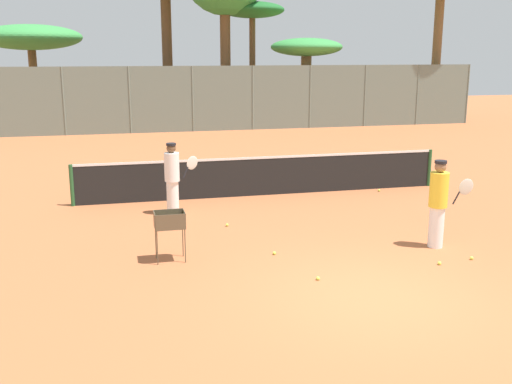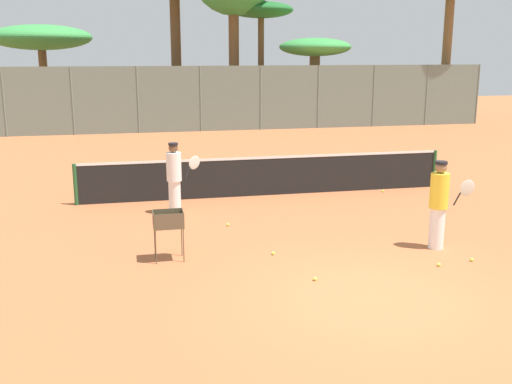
{
  "view_description": "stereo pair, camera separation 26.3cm",
  "coord_description": "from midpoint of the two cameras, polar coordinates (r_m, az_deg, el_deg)",
  "views": [
    {
      "loc": [
        -3.95,
        -8.19,
        3.82
      ],
      "look_at": [
        -1.11,
        3.48,
        1.0
      ],
      "focal_mm": 42.0,
      "sensor_mm": 36.0,
      "label": 1
    },
    {
      "loc": [
        -3.7,
        -8.25,
        3.82
      ],
      "look_at": [
        -1.11,
        3.48,
        1.0
      ],
      "focal_mm": 42.0,
      "sensor_mm": 36.0,
      "label": 2
    }
  ],
  "objects": [
    {
      "name": "ground_plane",
      "position": [
        9.84,
        11.7,
        -9.92
      ],
      "size": [
        80.0,
        80.0,
        0.0
      ],
      "primitive_type": "plane",
      "color": "#B26038"
    },
    {
      "name": "tree_2",
      "position": [
        35.04,
        -19.59,
        13.63
      ],
      "size": [
        5.37,
        5.37,
        5.25
      ],
      "color": "brown",
      "rests_on": "ground_plane"
    },
    {
      "name": "back_fence",
      "position": [
        29.66,
        -5.04,
        8.82
      ],
      "size": [
        30.18,
        0.08,
        3.17
      ],
      "color": "slate",
      "rests_on": "ground_plane"
    },
    {
      "name": "parked_car",
      "position": [
        32.47,
        -11.88,
        7.33
      ],
      "size": [
        4.2,
        1.7,
        1.6
      ],
      "color": "#232328",
      "rests_on": "ground_plane"
    },
    {
      "name": "tennis_ball_3",
      "position": [
        12.0,
        20.45,
        -6.06
      ],
      "size": [
        0.07,
        0.07,
        0.07
      ],
      "primitive_type": "sphere",
      "color": "#D1E54C",
      "rests_on": "ground_plane"
    },
    {
      "name": "tennis_ball_1",
      "position": [
        13.47,
        -2.13,
        -3.14
      ],
      "size": [
        0.07,
        0.07,
        0.07
      ],
      "primitive_type": "sphere",
      "color": "#D1E54C",
      "rests_on": "ground_plane"
    },
    {
      "name": "tennis_ball_2",
      "position": [
        11.54,
        17.64,
        -6.6
      ],
      "size": [
        0.07,
        0.07,
        0.07
      ],
      "primitive_type": "sphere",
      "color": "#D1E54C",
      "rests_on": "ground_plane"
    },
    {
      "name": "tennis_ball_0",
      "position": [
        11.6,
        2.3,
        -5.85
      ],
      "size": [
        0.07,
        0.07,
        0.07
      ],
      "primitive_type": "sphere",
      "color": "#D1E54C",
      "rests_on": "ground_plane"
    },
    {
      "name": "tennis_ball_4",
      "position": [
        10.4,
        6.37,
        -8.22
      ],
      "size": [
        0.07,
        0.07,
        0.07
      ],
      "primitive_type": "sphere",
      "color": "#D1E54C",
      "rests_on": "ground_plane"
    },
    {
      "name": "tree_0",
      "position": [
        32.66,
        5.88,
        13.27
      ],
      "size": [
        3.8,
        3.8,
        4.55
      ],
      "color": "brown",
      "rests_on": "ground_plane"
    },
    {
      "name": "player_white_outfit",
      "position": [
        14.41,
        -7.25,
        1.4
      ],
      "size": [
        0.88,
        0.43,
        1.73
      ],
      "rotation": [
        0.0,
        0.0,
        0.32
      ],
      "color": "white",
      "rests_on": "ground_plane"
    },
    {
      "name": "player_red_cap",
      "position": [
        12.32,
        17.61,
        -1.07
      ],
      "size": [
        0.91,
        0.36,
        1.76
      ],
      "rotation": [
        0.0,
        0.0,
        6.11
      ],
      "color": "white",
      "rests_on": "ground_plane"
    },
    {
      "name": "tennis_net",
      "position": [
        16.24,
        1.46,
        1.61
      ],
      "size": [
        10.08,
        0.1,
        1.07
      ],
      "color": "#26592D",
      "rests_on": "ground_plane"
    },
    {
      "name": "ball_cart",
      "position": [
        11.21,
        -7.74,
        -2.99
      ],
      "size": [
        0.56,
        0.41,
        0.95
      ],
      "color": "brown",
      "rests_on": "ground_plane"
    },
    {
      "name": "tree_5",
      "position": [
        33.74,
        0.72,
        16.66
      ],
      "size": [
        3.48,
        3.48,
        6.47
      ],
      "color": "brown",
      "rests_on": "ground_plane"
    },
    {
      "name": "tennis_ball_5",
      "position": [
        17.11,
        12.43,
        0.1
      ],
      "size": [
        0.07,
        0.07,
        0.07
      ],
      "primitive_type": "sphere",
      "color": "#D1E54C",
      "rests_on": "ground_plane"
    }
  ]
}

